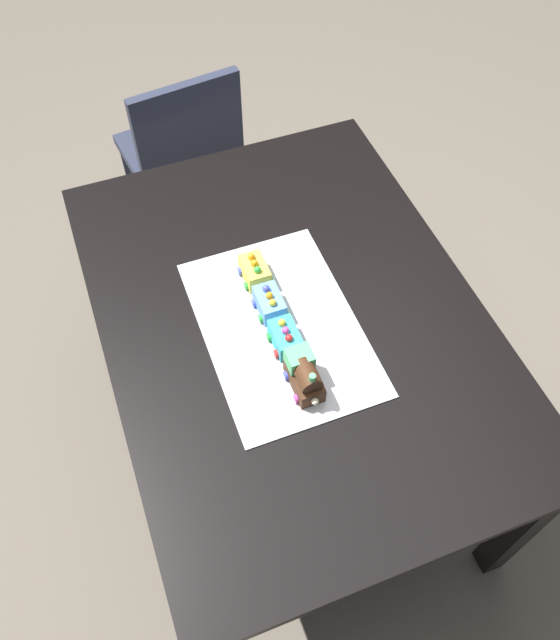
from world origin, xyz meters
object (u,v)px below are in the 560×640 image
object	(u,v)px
dining_table	(292,337)
chair	(184,156)
cake_locomotive	(304,375)
cake_car_hopper_sky_blue	(269,303)
cake_car_caboose_lemon	(255,271)
cake_car_gondola_turquoise	(285,337)

from	to	relation	value
dining_table	chair	bearing A→B (deg)	2.48
dining_table	cake_locomotive	size ratio (longest dim) A/B	10.00
cake_locomotive	chair	bearing A→B (deg)	-0.28
dining_table	cake_car_hopper_sky_blue	bearing A→B (deg)	53.40
chair	cake_car_caboose_lemon	size ratio (longest dim) A/B	8.60
cake_locomotive	cake_car_hopper_sky_blue	world-z (taller)	cake_locomotive
chair	cake_locomotive	xyz separation A→B (m)	(-1.24, 0.01, 0.32)
cake_car_hopper_sky_blue	cake_locomotive	bearing A→B (deg)	-180.00
dining_table	cake_car_hopper_sky_blue	world-z (taller)	cake_car_hopper_sky_blue
chair	cake_car_gondola_turquoise	world-z (taller)	chair
cake_car_gondola_turquoise	cake_car_hopper_sky_blue	world-z (taller)	same
chair	cake_car_caboose_lemon	bearing A→B (deg)	82.25
cake_car_caboose_lemon	chair	bearing A→B (deg)	-0.40
cake_locomotive	cake_car_caboose_lemon	distance (m)	0.37
cake_car_gondola_turquoise	cake_car_hopper_sky_blue	xyz separation A→B (m)	(0.12, 0.00, 0.00)
dining_table	cake_locomotive	bearing A→B (deg)	166.36
dining_table	cake_car_caboose_lemon	xyz separation A→B (m)	(0.16, 0.05, 0.14)
cake_car_caboose_lemon	cake_car_gondola_turquoise	bearing A→B (deg)	180.00
cake_car_gondola_turquoise	chair	bearing A→B (deg)	-0.31
chair	cake_car_hopper_sky_blue	distance (m)	1.04
cake_locomotive	cake_car_hopper_sky_blue	xyz separation A→B (m)	(0.25, 0.00, -0.02)
cake_locomotive	cake_car_hopper_sky_blue	bearing A→B (deg)	0.00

